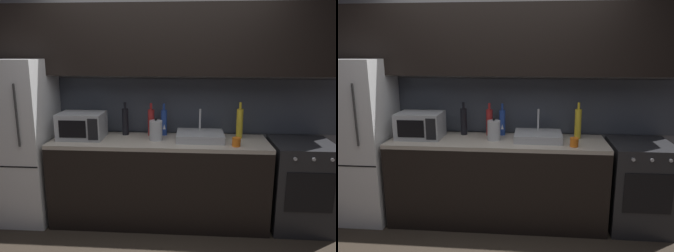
% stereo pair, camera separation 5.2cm
% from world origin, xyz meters
% --- Properties ---
extents(back_wall, '(3.97, 0.44, 2.50)m').
position_xyz_m(back_wall, '(0.00, 1.20, 1.55)').
color(back_wall, slate).
rests_on(back_wall, ground).
extents(counter_run, '(2.23, 0.60, 0.90)m').
position_xyz_m(counter_run, '(0.00, 0.90, 0.45)').
color(counter_run, black).
rests_on(counter_run, ground).
extents(refrigerator, '(0.68, 0.69, 1.72)m').
position_xyz_m(refrigerator, '(-1.49, 0.90, 0.86)').
color(refrigerator, white).
rests_on(refrigerator, ground).
extents(oven_range, '(0.60, 0.62, 0.90)m').
position_xyz_m(oven_range, '(1.45, 0.90, 0.45)').
color(oven_range, '#232326').
rests_on(oven_range, ground).
extents(microwave, '(0.46, 0.35, 0.27)m').
position_xyz_m(microwave, '(-0.81, 0.92, 1.04)').
color(microwave, '#A8AAAF').
rests_on(microwave, counter_run).
extents(sink_basin, '(0.48, 0.38, 0.30)m').
position_xyz_m(sink_basin, '(0.42, 0.93, 0.94)').
color(sink_basin, '#ADAFB5').
rests_on(sink_basin, counter_run).
extents(kettle, '(0.17, 0.13, 0.23)m').
position_xyz_m(kettle, '(-0.03, 0.89, 1.00)').
color(kettle, '#B7BABF').
rests_on(kettle, counter_run).
extents(wine_bottle_blue, '(0.07, 0.07, 0.35)m').
position_xyz_m(wine_bottle_blue, '(0.03, 1.11, 1.04)').
color(wine_bottle_blue, '#234299').
rests_on(wine_bottle_blue, counter_run).
extents(wine_bottle_yellow, '(0.07, 0.07, 0.38)m').
position_xyz_m(wine_bottle_yellow, '(0.83, 1.04, 1.06)').
color(wine_bottle_yellow, gold).
rests_on(wine_bottle_yellow, counter_run).
extents(wine_bottle_dark, '(0.07, 0.07, 0.36)m').
position_xyz_m(wine_bottle_dark, '(-0.39, 1.09, 1.05)').
color(wine_bottle_dark, black).
rests_on(wine_bottle_dark, counter_run).
extents(wine_bottle_red, '(0.07, 0.07, 0.35)m').
position_xyz_m(wine_bottle_red, '(-0.10, 1.08, 1.05)').
color(wine_bottle_red, '#A82323').
rests_on(wine_bottle_red, counter_run).
extents(mug_orange, '(0.08, 0.08, 0.09)m').
position_xyz_m(mug_orange, '(0.76, 0.72, 0.94)').
color(mug_orange, orange).
rests_on(mug_orange, counter_run).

